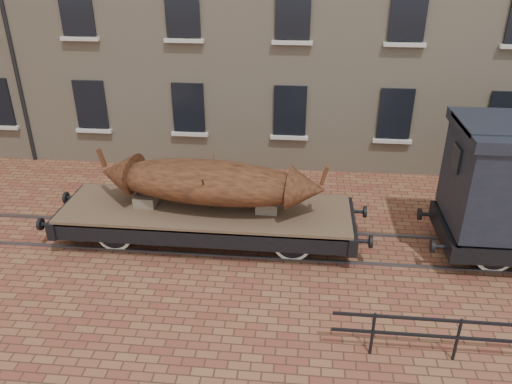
# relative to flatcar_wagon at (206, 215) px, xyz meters

# --- Properties ---
(ground) EXTENTS (90.00, 90.00, 0.00)m
(ground) POSITION_rel_flatcar_wagon_xyz_m (1.00, -0.00, -0.81)
(ground) COLOR brown
(rail_track) EXTENTS (30.00, 1.52, 0.06)m
(rail_track) POSITION_rel_flatcar_wagon_xyz_m (1.00, -0.00, -0.78)
(rail_track) COLOR #59595E
(rail_track) RESTS_ON ground
(flatcar_wagon) EXTENTS (8.59, 2.33, 1.30)m
(flatcar_wagon) POSITION_rel_flatcar_wagon_xyz_m (0.00, 0.00, 0.00)
(flatcar_wagon) COLOR brown
(flatcar_wagon) RESTS_ON ground
(iron_boat) EXTENTS (6.05, 2.13, 1.47)m
(iron_boat) POSITION_rel_flatcar_wagon_xyz_m (0.13, -0.00, 0.98)
(iron_boat) COLOR brown
(iron_boat) RESTS_ON flatcar_wagon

